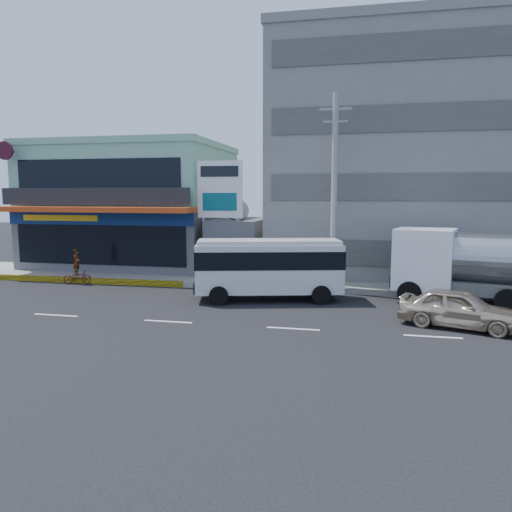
# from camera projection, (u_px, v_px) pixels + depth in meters

# --- Properties ---
(ground) EXTENTS (120.00, 120.00, 0.00)m
(ground) POSITION_uv_depth(u_px,v_px,m) (168.00, 322.00, 19.78)
(ground) COLOR black
(ground) RESTS_ON ground
(sidewalk) EXTENTS (70.00, 5.00, 0.30)m
(sidewalk) POSITION_uv_depth(u_px,v_px,m) (317.00, 282.00, 27.93)
(sidewalk) COLOR gray
(sidewalk) RESTS_ON ground
(shop_building) EXTENTS (12.40, 11.70, 8.00)m
(shop_building) POSITION_uv_depth(u_px,v_px,m) (135.00, 209.00, 34.49)
(shop_building) COLOR #47474C
(shop_building) RESTS_ON ground
(concrete_building) EXTENTS (16.00, 12.00, 14.00)m
(concrete_building) POSITION_uv_depth(u_px,v_px,m) (406.00, 163.00, 31.37)
(concrete_building) COLOR gray
(concrete_building) RESTS_ON ground
(gap_structure) EXTENTS (3.00, 6.00, 3.50)m
(gap_structure) POSITION_uv_depth(u_px,v_px,m) (241.00, 247.00, 31.20)
(gap_structure) COLOR #47474C
(gap_structure) RESTS_ON ground
(satellite_dish) EXTENTS (1.50, 1.50, 0.15)m
(satellite_dish) POSITION_uv_depth(u_px,v_px,m) (237.00, 218.00, 30.01)
(satellite_dish) COLOR slate
(satellite_dish) RESTS_ON gap_structure
(billboard) EXTENTS (2.60, 0.18, 6.90)m
(billboard) POSITION_uv_depth(u_px,v_px,m) (220.00, 196.00, 28.20)
(billboard) COLOR gray
(billboard) RESTS_ON ground
(utility_pole_near) EXTENTS (1.60, 0.30, 10.00)m
(utility_pole_near) POSITION_uv_depth(u_px,v_px,m) (334.00, 192.00, 25.07)
(utility_pole_near) COLOR #999993
(utility_pole_near) RESTS_ON ground
(minibus) EXTENTS (7.23, 3.85, 2.89)m
(minibus) POSITION_uv_depth(u_px,v_px,m) (269.00, 264.00, 23.65)
(minibus) COLOR silver
(minibus) RESTS_ON ground
(sedan) EXTENTS (4.72, 3.11, 1.49)m
(sedan) POSITION_uv_depth(u_px,v_px,m) (459.00, 308.00, 18.82)
(sedan) COLOR beige
(sedan) RESTS_ON ground
(tanker_truck) EXTENTS (9.03, 4.58, 3.42)m
(tanker_truck) POSITION_uv_depth(u_px,v_px,m) (487.00, 266.00, 22.37)
(tanker_truck) COLOR white
(tanker_truck) RESTS_ON ground
(motorcycle_rider) EXTENTS (1.63, 0.95, 1.98)m
(motorcycle_rider) POSITION_uv_depth(u_px,v_px,m) (77.00, 273.00, 28.01)
(motorcycle_rider) COLOR #4F0B0F
(motorcycle_rider) RESTS_ON ground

